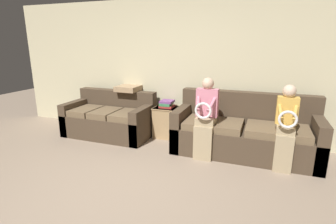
{
  "coord_description": "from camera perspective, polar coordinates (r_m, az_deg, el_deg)",
  "views": [
    {
      "loc": [
        1.58,
        -2.06,
        1.77
      ],
      "look_at": [
        0.22,
        1.58,
        0.73
      ],
      "focal_mm": 28.0,
      "sensor_mm": 36.0,
      "label": 1
    }
  ],
  "objects": [
    {
      "name": "ground_plane",
      "position": [
        3.14,
        -14.86,
        -19.81
      ],
      "size": [
        14.0,
        14.0,
        0.0
      ],
      "primitive_type": "plane",
      "color": "gray"
    },
    {
      "name": "wall_back",
      "position": [
        5.01,
        2.01,
        9.31
      ],
      "size": [
        7.22,
        0.06,
        2.55
      ],
      "color": "beige",
      "rests_on": "ground_plane"
    },
    {
      "name": "couch_main",
      "position": [
        4.44,
        16.27,
        -4.45
      ],
      "size": [
        2.24,
        0.9,
        0.96
      ],
      "color": "#473828",
      "rests_on": "ground_plane"
    },
    {
      "name": "couch_side",
      "position": [
        5.24,
        -12.5,
        -1.58
      ],
      "size": [
        1.65,
        0.88,
        0.84
      ],
      "color": "#473828",
      "rests_on": "ground_plane"
    },
    {
      "name": "child_left_seated",
      "position": [
        4.05,
        8.19,
        -0.72
      ],
      "size": [
        0.34,
        0.38,
        1.25
      ],
      "color": "tan",
      "rests_on": "ground_plane"
    },
    {
      "name": "child_right_seated",
      "position": [
        3.99,
        24.31,
        -2.36
      ],
      "size": [
        0.29,
        0.38,
        1.21
      ],
      "color": "tan",
      "rests_on": "ground_plane"
    },
    {
      "name": "side_shelf",
      "position": [
        5.0,
        -0.32,
        -2.12
      ],
      "size": [
        0.46,
        0.42,
        0.58
      ],
      "color": "tan",
      "rests_on": "ground_plane"
    },
    {
      "name": "book_stack",
      "position": [
        4.91,
        -0.27,
        1.75
      ],
      "size": [
        0.25,
        0.26,
        0.13
      ],
      "color": "#BC3833",
      "rests_on": "side_shelf"
    },
    {
      "name": "throw_pillow",
      "position": [
        5.23,
        -8.62,
        5.11
      ],
      "size": [
        0.42,
        0.42,
        0.1
      ],
      "color": "#A38460",
      "rests_on": "couch_side"
    }
  ]
}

